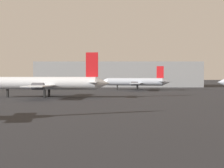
# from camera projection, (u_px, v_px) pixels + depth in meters

# --- Properties ---
(airplane_distant) EXTENTS (31.37, 20.63, 10.17)m
(airplane_distant) POSITION_uv_depth(u_px,v_px,m) (43.00, 83.00, 68.41)
(airplane_distant) COLOR silver
(airplane_distant) RESTS_ON ground_plane
(airplane_far_right) EXTENTS (24.15, 20.52, 8.06)m
(airplane_far_right) POSITION_uv_depth(u_px,v_px,m) (135.00, 82.00, 101.75)
(airplane_far_right) COLOR #B2BCCC
(airplane_far_right) RESTS_ON ground_plane
(terminal_building) EXTENTS (70.24, 26.40, 10.66)m
(terminal_building) POSITION_uv_depth(u_px,v_px,m) (118.00, 74.00, 136.79)
(terminal_building) COLOR #999EA3
(terminal_building) RESTS_ON ground_plane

